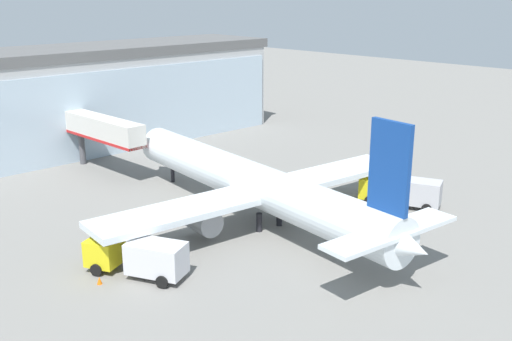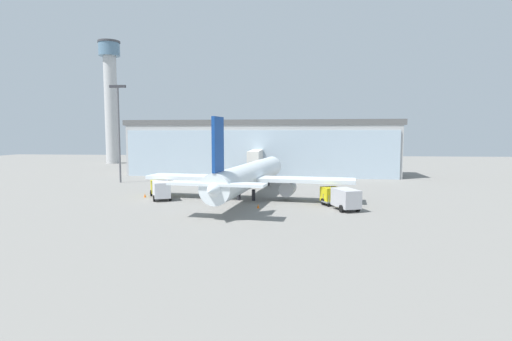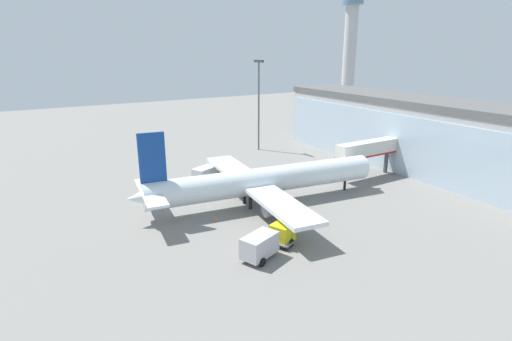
% 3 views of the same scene
% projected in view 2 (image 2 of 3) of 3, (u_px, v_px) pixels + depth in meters
% --- Properties ---
extents(ground, '(240.00, 240.00, 0.00)m').
position_uv_depth(ground, '(239.00, 203.00, 54.51)').
color(ground, gray).
extents(terminal_building, '(61.95, 14.88, 12.53)m').
position_uv_depth(terminal_building, '(262.00, 148.00, 92.07)').
color(terminal_building, '#ACACAC').
rests_on(terminal_building, ground).
extents(jet_bridge, '(2.36, 12.84, 6.14)m').
position_uv_depth(jet_bridge, '(256.00, 157.00, 80.28)').
color(jet_bridge, beige).
rests_on(jet_bridge, ground).
extents(control_tower, '(6.80, 6.80, 38.41)m').
position_uv_depth(control_tower, '(111.00, 94.00, 126.30)').
color(control_tower, '#BABABA').
rests_on(control_tower, ground).
extents(apron_light_mast, '(3.20, 0.40, 18.72)m').
position_uv_depth(apron_light_mast, '(119.00, 125.00, 76.72)').
color(apron_light_mast, '#59595E').
rests_on(apron_light_mast, ground).
extents(airplane, '(30.49, 36.66, 11.33)m').
position_uv_depth(airplane, '(250.00, 176.00, 58.41)').
color(airplane, white).
rests_on(airplane, ground).
extents(catering_truck, '(5.03, 7.55, 2.65)m').
position_uv_depth(catering_truck, '(160.00, 189.00, 58.29)').
color(catering_truck, yellow).
rests_on(catering_truck, ground).
extents(fuel_truck, '(4.63, 7.61, 2.65)m').
position_uv_depth(fuel_truck, '(341.00, 197.00, 50.54)').
color(fuel_truck, yellow).
rests_on(fuel_truck, ground).
extents(baggage_cart, '(3.22, 2.66, 1.50)m').
position_uv_depth(baggage_cart, '(333.00, 202.00, 52.72)').
color(baggage_cart, slate).
rests_on(baggage_cart, ground).
extents(safety_cone_nose, '(0.36, 0.36, 0.55)m').
position_uv_depth(safety_cone_nose, '(258.00, 206.00, 50.75)').
color(safety_cone_nose, orange).
rests_on(safety_cone_nose, ground).
extents(safety_cone_wingtip, '(0.36, 0.36, 0.55)m').
position_uv_depth(safety_cone_wingtip, '(145.00, 195.00, 59.54)').
color(safety_cone_wingtip, orange).
rests_on(safety_cone_wingtip, ground).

